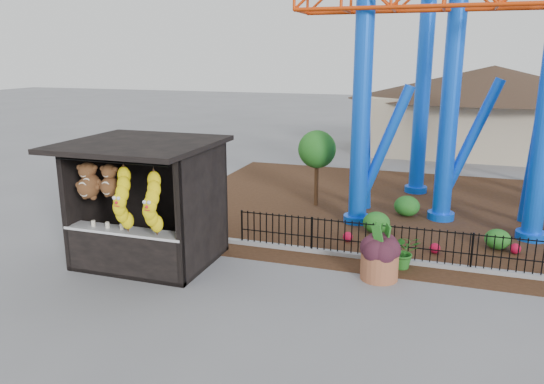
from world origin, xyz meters
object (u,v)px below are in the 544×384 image
(roller_coaster, at_px, (497,10))
(terracotta_planter, at_px, (379,266))
(potted_plant, at_px, (403,251))
(prize_booth, at_px, (142,206))

(roller_coaster, height_order, terracotta_planter, roller_coaster)
(potted_plant, bearing_deg, terracotta_planter, -131.23)
(prize_booth, height_order, potted_plant, prize_booth)
(terracotta_planter, height_order, potted_plant, potted_plant)
(terracotta_planter, distance_m, potted_plant, 0.97)
(prize_booth, xyz_separation_m, terracotta_planter, (5.74, 0.97, -1.22))
(roller_coaster, distance_m, terracotta_planter, 9.15)
(prize_booth, bearing_deg, potted_plant, 16.29)
(terracotta_planter, xyz_separation_m, potted_plant, (0.47, 0.84, 0.13))
(terracotta_planter, bearing_deg, potted_plant, 61.04)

